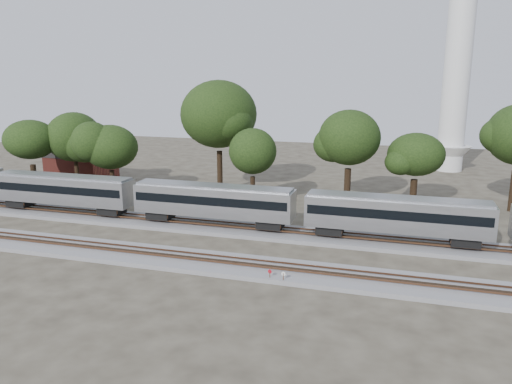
# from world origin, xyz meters

# --- Properties ---
(ground) EXTENTS (160.00, 160.00, 0.00)m
(ground) POSITION_xyz_m (0.00, 0.00, 0.00)
(ground) COLOR #383328
(ground) RESTS_ON ground
(track_far) EXTENTS (160.00, 5.00, 0.73)m
(track_far) POSITION_xyz_m (0.00, 6.00, 0.21)
(track_far) COLOR slate
(track_far) RESTS_ON ground
(track_near) EXTENTS (160.00, 5.00, 0.73)m
(track_near) POSITION_xyz_m (0.00, -4.00, 0.21)
(track_near) COLOR slate
(track_near) RESTS_ON ground
(train) EXTENTS (91.10, 3.14, 4.63)m
(train) POSITION_xyz_m (-1.92, 6.00, 3.23)
(train) COLOR #BABCC2
(train) RESTS_ON ground
(switch_stand_red) EXTENTS (0.33, 0.14, 1.07)m
(switch_stand_red) POSITION_xyz_m (7.50, -6.10, 0.68)
(switch_stand_red) COLOR #512D19
(switch_stand_red) RESTS_ON ground
(switch_stand_white) EXTENTS (0.35, 0.06, 1.09)m
(switch_stand_white) POSITION_xyz_m (8.66, -6.29, 0.70)
(switch_stand_white) COLOR #512D19
(switch_stand_white) RESTS_ON ground
(switch_lever) EXTENTS (0.58, 0.47, 0.30)m
(switch_lever) POSITION_xyz_m (5.54, -5.64, 0.15)
(switch_lever) COLOR #512D19
(switch_lever) RESTS_ON ground
(brick_building) EXTENTS (9.95, 7.26, 4.63)m
(brick_building) POSITION_xyz_m (-32.08, 24.88, 2.33)
(brick_building) COLOR maroon
(brick_building) RESTS_ON ground
(tree_0) EXTENTS (7.77, 7.77, 10.95)m
(tree_0) POSITION_xyz_m (-32.37, 14.43, 7.62)
(tree_0) COLOR black
(tree_0) RESTS_ON ground
(tree_1) EXTENTS (7.89, 7.89, 11.13)m
(tree_1) POSITION_xyz_m (-27.85, 17.91, 7.74)
(tree_1) COLOR black
(tree_1) RESTS_ON ground
(tree_2) EXTENTS (7.00, 7.00, 9.87)m
(tree_2) POSITION_xyz_m (-20.65, 15.74, 6.87)
(tree_2) COLOR black
(tree_2) RESTS_ON ground
(tree_3) EXTENTS (11.24, 11.24, 15.85)m
(tree_3) POSITION_xyz_m (-7.57, 22.47, 11.05)
(tree_3) COLOR black
(tree_3) RESTS_ON ground
(tree_4) EXTENTS (7.13, 7.13, 10.06)m
(tree_4) POSITION_xyz_m (-0.96, 16.76, 7.00)
(tree_4) COLOR black
(tree_4) RESTS_ON ground
(tree_5) EXTENTS (8.76, 8.76, 12.36)m
(tree_5) POSITION_xyz_m (10.45, 21.11, 8.61)
(tree_5) COLOR black
(tree_5) RESTS_ON ground
(tree_6) EXTENTS (6.90, 6.90, 9.73)m
(tree_6) POSITION_xyz_m (18.61, 21.44, 6.76)
(tree_6) COLOR black
(tree_6) RESTS_ON ground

